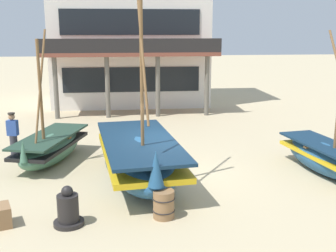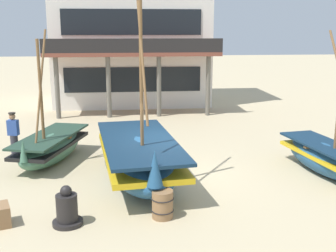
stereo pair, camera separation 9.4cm
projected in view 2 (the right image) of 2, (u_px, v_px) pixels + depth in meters
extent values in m
plane|color=tan|center=(171.00, 177.00, 13.06)|extent=(120.00, 120.00, 0.00)
ellipsoid|color=#23517A|center=(325.00, 159.00, 13.30)|extent=(1.73, 3.78, 0.96)
cube|color=gold|center=(325.00, 155.00, 13.28)|extent=(1.72, 3.64, 0.11)
cube|color=#132C43|center=(326.00, 145.00, 13.20)|extent=(1.76, 3.71, 0.07)
cube|color=brown|center=(320.00, 146.00, 13.48)|extent=(1.14, 0.33, 0.06)
ellipsoid|color=#23517A|center=(139.00, 160.00, 12.63)|extent=(2.65, 5.54, 1.30)
cube|color=gold|center=(139.00, 155.00, 12.60)|extent=(2.64, 5.33, 0.16)
cube|color=#132C43|center=(139.00, 141.00, 12.50)|extent=(2.70, 5.44, 0.09)
cone|color=#23517A|center=(155.00, 168.00, 10.06)|extent=(0.45, 0.45, 0.91)
cylinder|color=brown|center=(141.00, 70.00, 11.37)|extent=(0.10, 0.10, 5.01)
cylinder|color=brown|center=(141.00, 37.00, 11.17)|extent=(0.30, 1.98, 4.48)
cube|color=brown|center=(137.00, 142.00, 12.91)|extent=(1.95, 0.38, 0.06)
ellipsoid|color=#427056|center=(51.00, 148.00, 14.43)|extent=(2.32, 4.02, 0.96)
cube|color=black|center=(51.00, 145.00, 14.40)|extent=(2.29, 3.88, 0.12)
cube|color=#243D2F|center=(50.00, 136.00, 14.33)|extent=(2.33, 3.96, 0.07)
cone|color=#427056|center=(23.00, 151.00, 12.58)|extent=(0.32, 0.32, 0.67)
cylinder|color=brown|center=(41.00, 94.00, 13.52)|extent=(0.10, 0.10, 3.54)
cylinder|color=brown|center=(40.00, 88.00, 13.48)|extent=(0.43, 1.26, 3.75)
cube|color=brown|center=(54.00, 137.00, 14.62)|extent=(1.23, 0.50, 0.06)
cylinder|color=#33333D|center=(15.00, 147.00, 14.73)|extent=(0.26, 0.26, 0.88)
cube|color=#2D4C99|center=(13.00, 128.00, 14.57)|extent=(0.40, 0.29, 0.54)
sphere|color=#A87A56|center=(12.00, 117.00, 14.48)|extent=(0.22, 0.22, 0.22)
cylinder|color=#2D2823|center=(12.00, 113.00, 14.45)|extent=(0.24, 0.24, 0.05)
cylinder|color=black|center=(68.00, 222.00, 9.86)|extent=(0.72, 0.72, 0.10)
cylinder|color=black|center=(67.00, 208.00, 9.77)|extent=(0.50, 0.50, 0.65)
sphere|color=black|center=(66.00, 191.00, 9.68)|extent=(0.28, 0.28, 0.28)
cylinder|color=olive|center=(163.00, 204.00, 10.16)|extent=(0.52, 0.52, 0.70)
torus|color=black|center=(163.00, 198.00, 10.12)|extent=(0.56, 0.56, 0.03)
torus|color=black|center=(163.00, 210.00, 10.19)|extent=(0.56, 0.56, 0.03)
cube|color=white|center=(131.00, 25.00, 25.40)|extent=(9.11, 5.40, 9.43)
cube|color=black|center=(133.00, 80.00, 23.44)|extent=(7.65, 0.06, 1.38)
cube|color=black|center=(132.00, 22.00, 22.72)|extent=(7.65, 0.06, 1.38)
cube|color=brown|center=(133.00, 53.00, 22.00)|extent=(9.11, 2.32, 0.20)
cylinder|color=#666056|center=(57.00, 88.00, 21.19)|extent=(0.24, 0.24, 3.14)
cylinder|color=#666056|center=(109.00, 87.00, 21.46)|extent=(0.24, 0.24, 3.14)
cylinder|color=#666056|center=(159.00, 87.00, 21.73)|extent=(0.24, 0.24, 3.14)
cylinder|color=#666056|center=(208.00, 86.00, 21.99)|extent=(0.24, 0.24, 3.14)
cube|color=black|center=(133.00, 46.00, 20.82)|extent=(9.11, 0.08, 0.70)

